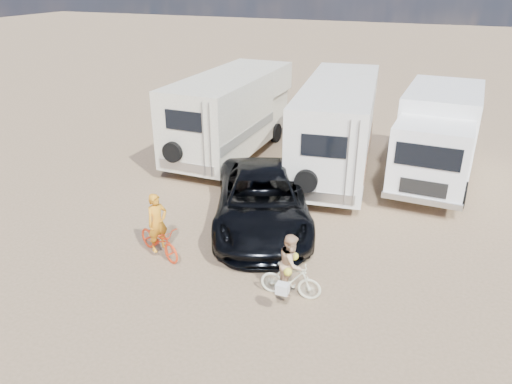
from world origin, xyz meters
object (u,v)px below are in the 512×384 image
at_px(box_truck, 436,139).
at_px(bike_man, 159,240).
at_px(dark_suv, 262,200).
at_px(rv_left, 231,116).
at_px(crate, 345,201).
at_px(cooler, 257,185).
at_px(rv_main, 337,129).
at_px(bike_woman, 291,280).
at_px(bike_parked, 433,188).
at_px(rider_man, 158,228).
at_px(rider_woman, 291,270).

distance_m(box_truck, bike_man, 10.75).
height_order(box_truck, bike_man, box_truck).
relative_size(dark_suv, bike_man, 3.47).
distance_m(rv_left, crate, 6.74).
height_order(cooler, crate, cooler).
height_order(rv_main, bike_woman, rv_main).
relative_size(bike_man, crate, 4.13).
distance_m(dark_suv, bike_parked, 6.23).
distance_m(rv_left, bike_woman, 10.38).
distance_m(rv_main, crate, 3.53).
bearing_deg(rider_man, box_truck, -14.35).
height_order(rv_left, bike_parked, rv_left).
distance_m(box_truck, bike_woman, 9.28).
bearing_deg(box_truck, bike_parked, -82.02).
bearing_deg(bike_parked, dark_suv, 151.78).
relative_size(rv_main, dark_suv, 1.37).
relative_size(dark_suv, bike_woman, 4.02).
bearing_deg(rider_woman, rv_main, 1.33).
relative_size(box_truck, bike_parked, 4.09).
height_order(rider_man, bike_parked, rider_man).
distance_m(bike_woman, rider_woman, 0.31).
bearing_deg(rider_woman, bike_parked, -26.94).
height_order(rv_main, dark_suv, rv_main).
xyz_separation_m(bike_parked, crate, (-2.69, -1.62, -0.26)).
distance_m(box_truck, rider_woman, 9.25).
height_order(box_truck, rider_man, box_truck).
bearing_deg(box_truck, cooler, -147.76).
bearing_deg(bike_woman, cooler, 24.18).
distance_m(rv_left, cooler, 4.31).
relative_size(rv_left, crate, 17.81).
relative_size(rv_left, rider_woman, 4.96).
xyz_separation_m(rv_left, bike_parked, (8.39, -1.64, -1.27)).
bearing_deg(bike_man, rider_man, 0.00).
height_order(rider_woman, crate, rider_woman).
height_order(rv_main, rider_man, rv_main).
height_order(bike_woman, crate, bike_woman).
bearing_deg(bike_man, bike_woman, -72.23).
relative_size(dark_suv, cooler, 11.03).
relative_size(box_truck, rider_man, 3.96).
height_order(rv_left, cooler, rv_left).
xyz_separation_m(bike_woman, cooler, (-3.04, 5.50, -0.23)).
distance_m(rv_main, rider_woman, 8.53).
bearing_deg(bike_parked, rider_man, 157.06).
distance_m(bike_man, bike_woman, 3.99).
distance_m(cooler, crate, 3.23).
bearing_deg(rider_woman, crate, -6.75).
xyz_separation_m(bike_man, cooler, (0.92, 5.04, -0.24)).
bearing_deg(crate, bike_parked, 31.02).
bearing_deg(bike_woman, bike_parked, -26.94).
xyz_separation_m(rider_man, crate, (4.15, 5.00, -0.67)).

